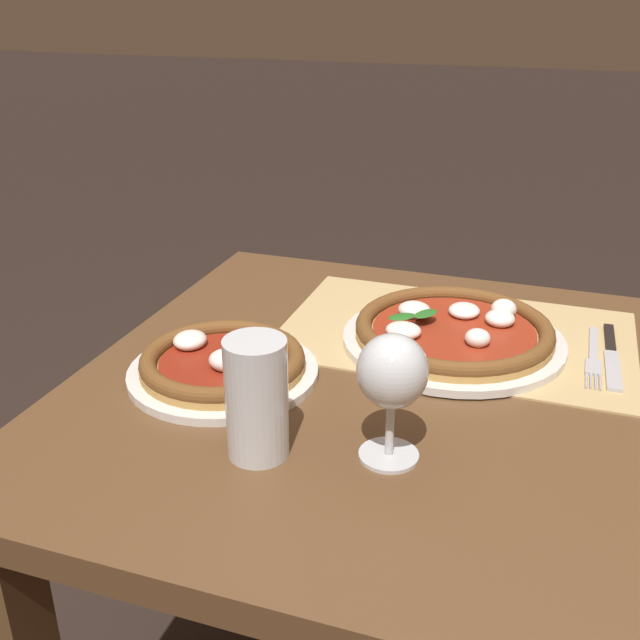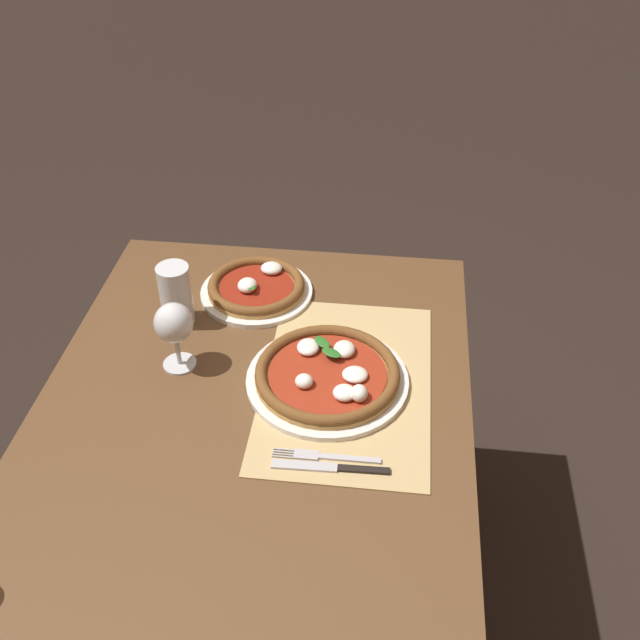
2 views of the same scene
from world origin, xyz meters
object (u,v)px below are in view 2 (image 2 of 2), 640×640
at_px(wine_glass, 174,326).
at_px(pint_glass, 176,296).
at_px(fork, 326,457).
at_px(pizza_far, 256,288).
at_px(pizza_near, 328,375).
at_px(knife, 330,468).

bearing_deg(wine_glass, pint_glass, 15.37).
bearing_deg(pint_glass, fork, -134.55).
height_order(pizza_far, pint_glass, pint_glass).
bearing_deg(pint_glass, wine_glass, -164.63).
distance_m(pizza_near, pint_glass, 0.40).
bearing_deg(fork, pizza_far, 24.07).
distance_m(wine_glass, pint_glass, 0.16).
relative_size(wine_glass, fork, 0.77).
height_order(pint_glass, fork, pint_glass).
bearing_deg(pizza_near, pint_glass, 64.94).
bearing_deg(pizza_far, fork, -155.93).
xyz_separation_m(pizza_near, pizza_far, (0.29, 0.20, -0.00)).
bearing_deg(knife, pint_glass, 44.41).
xyz_separation_m(wine_glass, knife, (-0.25, -0.34, -0.10)).
bearing_deg(wine_glass, pizza_near, -93.73).
distance_m(pizza_near, pizza_far, 0.35).
xyz_separation_m(pizza_near, fork, (-0.20, -0.02, -0.02)).
bearing_deg(pizza_far, pizza_near, -145.06).
height_order(pizza_near, knife, pizza_near).
relative_size(pizza_near, knife, 1.54).
distance_m(fork, knife, 0.03).
distance_m(pint_glass, knife, 0.55).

